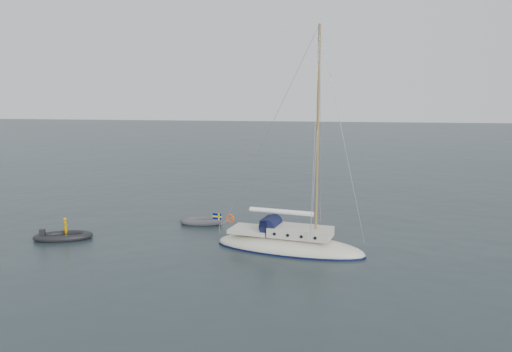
# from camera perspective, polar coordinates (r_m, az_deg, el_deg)

# --- Properties ---
(ground) EXTENTS (300.00, 300.00, 0.00)m
(ground) POSITION_cam_1_polar(r_m,az_deg,el_deg) (32.44, -0.70, -6.93)
(ground) COLOR black
(ground) RESTS_ON ground
(sailboat) EXTENTS (9.42, 2.82, 13.41)m
(sailboat) POSITION_cam_1_polar(r_m,az_deg,el_deg) (29.45, 3.81, -6.56)
(sailboat) COLOR beige
(sailboat) RESTS_ON ground
(dinghy) EXTENTS (3.09, 1.39, 0.44)m
(dinghy) POSITION_cam_1_polar(r_m,az_deg,el_deg) (35.66, -6.24, -5.18)
(dinghy) COLOR #4D4C51
(dinghy) RESTS_ON ground
(rib) EXTENTS (3.65, 1.66, 1.42)m
(rib) POSITION_cam_1_polar(r_m,az_deg,el_deg) (34.05, -21.19, -6.39)
(rib) COLOR black
(rib) RESTS_ON ground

